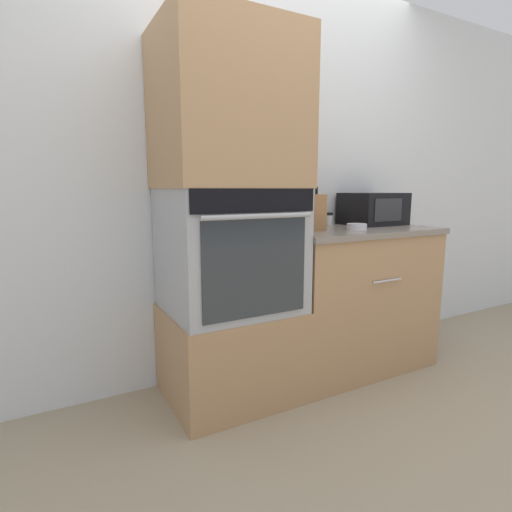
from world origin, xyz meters
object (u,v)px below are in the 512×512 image
Objects in this scene: wall_oven at (230,250)px; condiment_jar_mid at (303,219)px; bowl at (357,227)px; knife_block at (312,212)px; condiment_jar_near at (315,219)px; condiment_jar_far at (329,219)px; microwave at (373,209)px.

condiment_jar_mid is at bearing 18.30° from wall_oven.
bowl is 0.36m from condiment_jar_mid.
condiment_jar_mid reaches higher than bowl.
bowl is (0.25, -0.12, -0.09)m from knife_block.
condiment_jar_near reaches higher than condiment_jar_far.
condiment_jar_near is at bearing 97.69° from bowl.
wall_oven is at bearing -161.70° from condiment_jar_mid.
condiment_jar_mid reaches higher than condiment_jar_far.
condiment_jar_mid is at bearing -161.70° from condiment_jar_near.
condiment_jar_far is (0.13, 0.01, -0.00)m from condiment_jar_near.
knife_block reaches higher than condiment_jar_far.
microwave is 4.62× the size of condiment_jar_far.
bowl is at bearing -82.31° from condiment_jar_near.
wall_oven is at bearing -178.64° from knife_block.
wall_oven is at bearing -163.84° from condiment_jar_far.
microwave is 3.52× the size of condiment_jar_mid.
condiment_jar_near is (-0.05, 0.35, 0.03)m from bowl.
microwave reaches higher than condiment_jar_near.
condiment_jar_mid is (-0.13, -0.04, 0.01)m from condiment_jar_near.
wall_oven is 0.58m from knife_block.
microwave is at bearing 32.97° from bowl.
knife_block is (0.55, 0.01, 0.19)m from wall_oven.
knife_block is 2.34× the size of condiment_jar_mid.
wall_oven is 1.73× the size of microwave.
bowl is at bearing -7.57° from wall_oven.
condiment_jar_far is (0.33, 0.24, -0.07)m from knife_block.
condiment_jar_mid is 0.27m from condiment_jar_far.
wall_oven reaches higher than bowl.
knife_block is 3.07× the size of condiment_jar_far.
bowl is 0.36m from condiment_jar_near.
wall_oven is 7.45× the size of condiment_jar_near.
bowl is at bearing -25.71° from knife_block.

